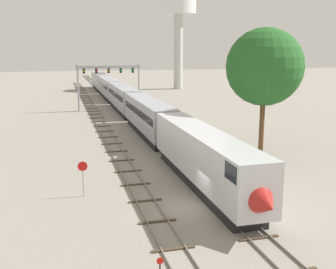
{
  "coord_description": "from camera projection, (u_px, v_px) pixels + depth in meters",
  "views": [
    {
      "loc": [
        -9.45,
        -27.02,
        11.48
      ],
      "look_at": [
        1.0,
        12.0,
        3.0
      ],
      "focal_mm": 43.49,
      "sensor_mm": 36.0,
      "label": 1
    }
  ],
  "objects": [
    {
      "name": "stop_sign",
      "position": [
        83.0,
        174.0,
        31.98
      ],
      "size": [
        0.76,
        0.08,
        2.88
      ],
      "color": "gray",
      "rests_on": "ground"
    },
    {
      "name": "ground_plane",
      "position": [
        197.0,
        206.0,
        30.29
      ],
      "size": [
        400.0,
        400.0,
        0.0
      ],
      "primitive_type": "plane",
      "color": "gray"
    },
    {
      "name": "water_tower",
      "position": [
        178.0,
        12.0,
        116.16
      ],
      "size": [
        10.25,
        10.25,
        27.63
      ],
      "color": "beige",
      "rests_on": "ground"
    },
    {
      "name": "track_main",
      "position": [
        115.0,
        103.0,
        87.51
      ],
      "size": [
        2.6,
        200.0,
        0.16
      ],
      "color": "slate",
      "rests_on": "ground"
    },
    {
      "name": "signal_gantry",
      "position": [
        109.0,
        76.0,
        76.65
      ],
      "size": [
        12.1,
        0.49,
        8.84
      ],
      "color": "#999BA0",
      "rests_on": "ground"
    },
    {
      "name": "trackside_tree_left",
      "position": [
        265.0,
        67.0,
        44.5
      ],
      "size": [
        8.53,
        8.53,
        13.86
      ],
      "color": "brown",
      "rests_on": "ground"
    },
    {
      "name": "passenger_train",
      "position": [
        123.0,
        98.0,
        76.11
      ],
      "size": [
        3.04,
        109.54,
        4.8
      ],
      "color": "silver",
      "rests_on": "ground"
    },
    {
      "name": "track_near",
      "position": [
        98.0,
        120.0,
        67.21
      ],
      "size": [
        2.6,
        160.0,
        0.16
      ],
      "color": "slate",
      "rests_on": "ground"
    }
  ]
}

